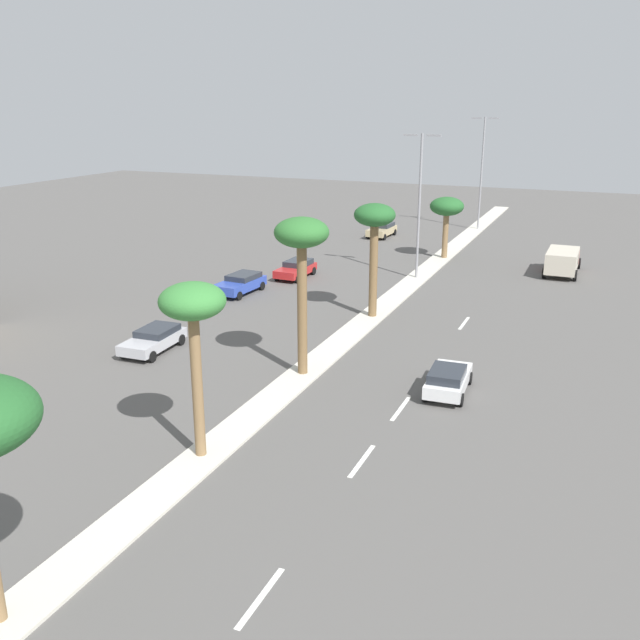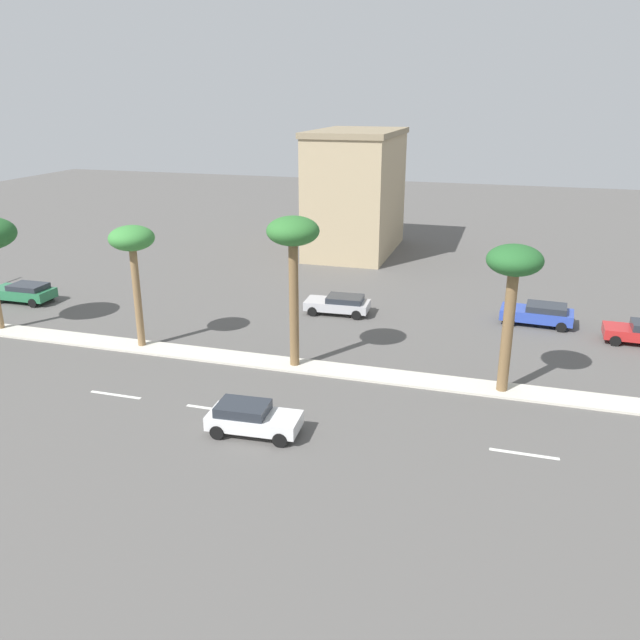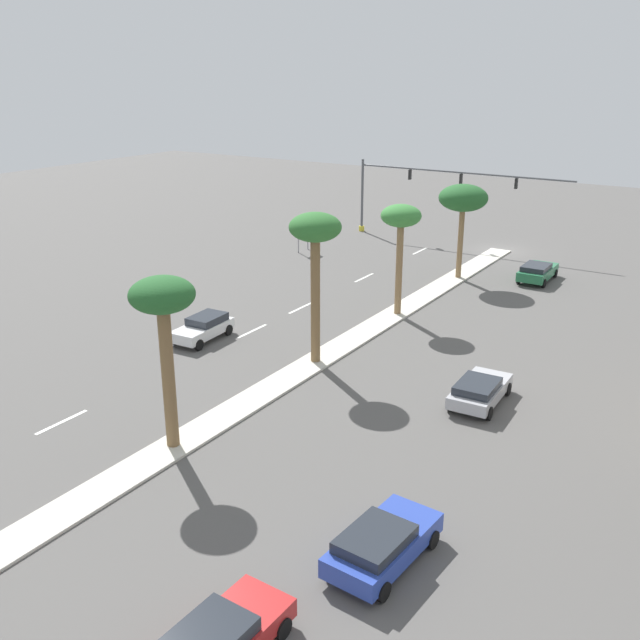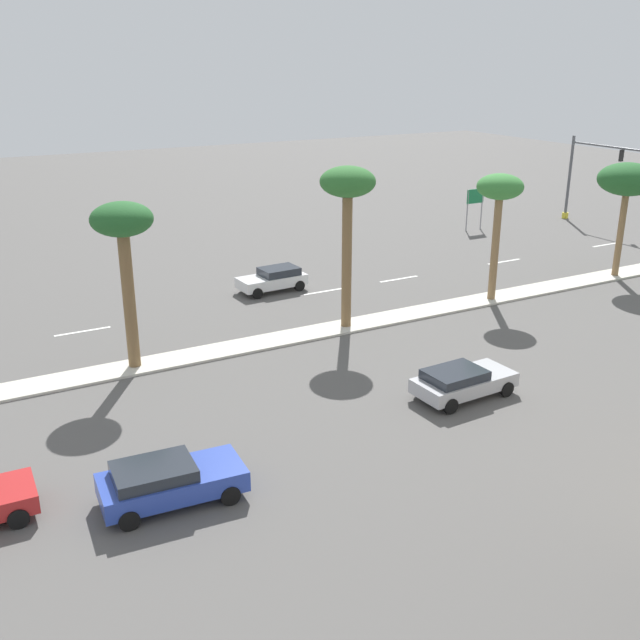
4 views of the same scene
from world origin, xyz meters
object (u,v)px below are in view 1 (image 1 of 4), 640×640
(palm_tree_center, at_px, (302,243))
(sedan_white_center, at_px, (448,379))
(street_lamp_trailing, at_px, (482,166))
(sedan_red_outboard, at_px, (296,269))
(box_truck, at_px, (563,260))
(palm_tree_front, at_px, (193,310))
(street_lamp_outboard, at_px, (420,196))
(palm_tree_inboard, at_px, (447,208))
(sedan_silver_right, at_px, (154,339))
(sedan_blue_left, at_px, (240,283))
(sedan_tan_inboard, at_px, (382,230))
(palm_tree_rear, at_px, (375,223))

(palm_tree_center, bearing_deg, sedan_white_center, 4.28)
(street_lamp_trailing, bearing_deg, sedan_red_outboard, -108.66)
(street_lamp_trailing, distance_m, box_truck, 21.65)
(palm_tree_front, relative_size, street_lamp_outboard, 0.63)
(street_lamp_trailing, bearing_deg, sedan_white_center, -80.99)
(palm_tree_center, height_order, palm_tree_inboard, palm_tree_center)
(street_lamp_trailing, bearing_deg, sedan_silver_right, -101.58)
(sedan_silver_right, bearing_deg, palm_tree_front, -46.17)
(palm_tree_inboard, xyz_separation_m, sedan_blue_left, (-11.17, -17.49, -3.81))
(box_truck, bearing_deg, palm_tree_center, -110.37)
(palm_tree_front, relative_size, sedan_tan_inboard, 1.57)
(palm_tree_front, bearing_deg, palm_tree_inboard, 89.40)
(palm_tree_rear, distance_m, box_truck, 20.94)
(palm_tree_rear, relative_size, sedan_silver_right, 1.69)
(box_truck, bearing_deg, street_lamp_trailing, 119.62)
(palm_tree_center, relative_size, box_truck, 1.38)
(sedan_blue_left, relative_size, sedan_white_center, 1.11)
(palm_tree_center, relative_size, sedan_tan_inboard, 1.80)
(sedan_silver_right, xyz_separation_m, box_truck, (19.85, 28.37, 0.48))
(sedan_tan_inboard, height_order, box_truck, box_truck)
(palm_tree_inboard, relative_size, sedan_tan_inboard, 1.21)
(box_truck, bearing_deg, sedan_blue_left, -144.11)
(palm_tree_rear, height_order, sedan_tan_inboard, palm_tree_rear)
(palm_tree_center, bearing_deg, street_lamp_trailing, 89.73)
(sedan_silver_right, height_order, box_truck, box_truck)
(sedan_red_outboard, bearing_deg, palm_tree_inboard, 50.78)
(sedan_silver_right, bearing_deg, sedan_blue_left, 97.01)
(street_lamp_trailing, xyz_separation_m, sedan_blue_left, (-11.11, -33.65, -6.20))
(street_lamp_outboard, height_order, sedan_blue_left, street_lamp_outboard)
(palm_tree_rear, height_order, sedan_silver_right, palm_tree_rear)
(sedan_white_center, relative_size, box_truck, 0.70)
(sedan_blue_left, bearing_deg, palm_tree_center, -49.73)
(palm_tree_center, distance_m, street_lamp_trailing, 46.51)
(palm_tree_rear, distance_m, sedan_silver_right, 15.45)
(palm_tree_center, height_order, sedan_blue_left, palm_tree_center)
(palm_tree_center, distance_m, sedan_white_center, 9.77)
(sedan_silver_right, xyz_separation_m, sedan_white_center, (16.82, 0.56, 0.04))
(street_lamp_outboard, height_order, street_lamp_trailing, street_lamp_trailing)
(palm_tree_center, xyz_separation_m, palm_tree_rear, (0.08, 10.95, -0.73))
(street_lamp_trailing, distance_m, sedan_tan_inboard, 13.32)
(palm_tree_rear, distance_m, sedan_tan_inboard, 29.11)
(street_lamp_outboard, xyz_separation_m, sedan_blue_left, (-10.82, -9.37, -5.82))
(sedan_white_center, bearing_deg, box_truck, 83.79)
(street_lamp_outboard, relative_size, sedan_white_center, 2.72)
(palm_tree_center, height_order, box_truck, palm_tree_center)
(palm_tree_front, height_order, sedan_silver_right, palm_tree_front)
(street_lamp_trailing, distance_m, sedan_red_outboard, 29.87)
(sedan_tan_inboard, distance_m, sedan_blue_left, 25.58)
(palm_tree_rear, distance_m, sedan_blue_left, 12.42)
(palm_tree_front, distance_m, street_lamp_outboard, 31.79)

